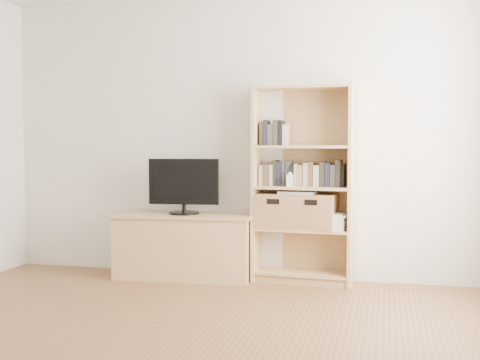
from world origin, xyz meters
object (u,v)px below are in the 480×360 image
(baby_monitor, at_px, (290,181))
(laptop, at_px, (298,192))
(television, at_px, (184,186))
(basket_right, at_px, (315,211))
(bookshelf, at_px, (303,184))
(tv_stand, at_px, (184,247))
(basket_left, at_px, (277,210))

(baby_monitor, height_order, laptop, baby_monitor)
(television, relative_size, baby_monitor, 6.07)
(baby_monitor, bearing_deg, basket_right, 20.33)
(bookshelf, distance_m, television, 1.08)
(basket_right, bearing_deg, laptop, -173.96)
(baby_monitor, bearing_deg, laptop, 53.79)
(television, xyz_separation_m, basket_right, (1.19, 0.06, -0.21))
(baby_monitor, xyz_separation_m, basket_right, (0.21, 0.08, -0.27))
(television, height_order, laptop, television)
(tv_stand, bearing_deg, basket_left, 1.40)
(television, distance_m, basket_right, 1.21)
(bookshelf, relative_size, baby_monitor, 16.47)
(television, distance_m, baby_monitor, 0.98)
(television, bearing_deg, laptop, -2.33)
(tv_stand, height_order, basket_left, basket_left)
(bookshelf, bearing_deg, baby_monitor, -135.00)
(baby_monitor, height_order, basket_left, baby_monitor)
(television, bearing_deg, baby_monitor, -6.83)
(baby_monitor, distance_m, laptop, 0.15)
(tv_stand, xyz_separation_m, television, (0.00, 0.00, 0.56))
(television, bearing_deg, basket_left, -0.25)
(television, xyz_separation_m, basket_left, (0.85, 0.08, -0.21))
(basket_right, bearing_deg, baby_monitor, -152.86)
(baby_monitor, bearing_deg, basket_left, 141.83)
(television, height_order, basket_left, television)
(basket_left, relative_size, laptop, 1.16)
(tv_stand, bearing_deg, baby_monitor, -5.18)
(television, xyz_separation_m, baby_monitor, (0.98, -0.02, 0.07))
(basket_left, xyz_separation_m, laptop, (0.19, -0.02, 0.16))
(bookshelf, xyz_separation_m, laptop, (-0.05, -0.01, -0.07))
(bookshelf, height_order, basket_left, bookshelf)
(basket_left, bearing_deg, tv_stand, -171.77)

